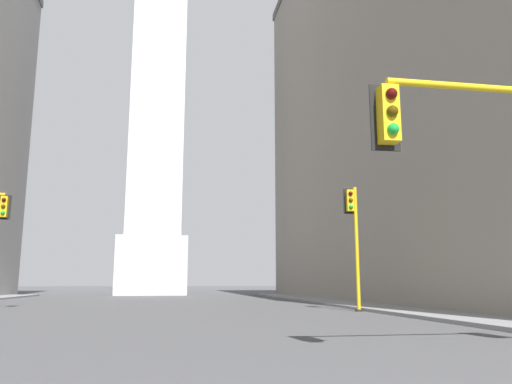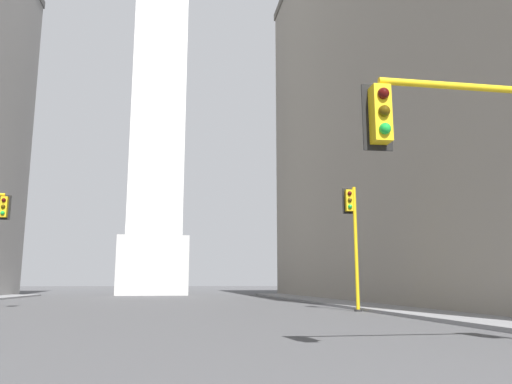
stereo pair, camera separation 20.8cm
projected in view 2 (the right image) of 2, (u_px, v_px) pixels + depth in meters
sidewalk_right at (436, 312)px, 22.74m from camera, size 5.00×71.82×0.15m
obelisk at (163, 8)px, 64.15m from camera, size 7.89×7.89×75.67m
traffic_light_mid_right at (353, 229)px, 25.24m from camera, size 0.76×0.52×6.23m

